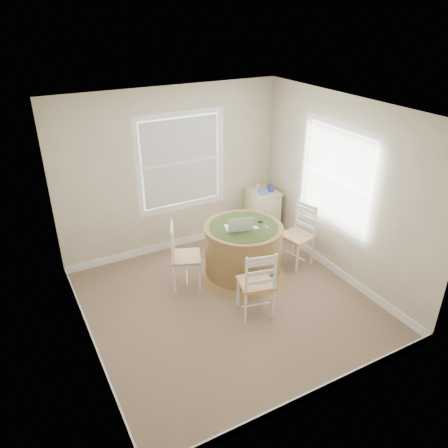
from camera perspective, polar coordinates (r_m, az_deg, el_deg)
room at (r=5.51m, az=1.27°, el=1.81°), size 3.64×3.64×2.64m
round_table at (r=6.36m, az=2.52°, el=-3.27°), size 1.31×1.31×0.81m
chair_left at (r=6.12m, az=-5.00°, el=-4.27°), size 0.53×0.54×0.95m
chair_near at (r=5.59m, az=4.19°, el=-7.63°), size 0.51×0.49×0.95m
chair_right at (r=6.72m, az=9.50°, el=-1.53°), size 0.48×0.49×0.95m
laptop at (r=6.09m, az=1.92°, el=-0.40°), size 0.42×0.39×0.25m
mouse at (r=6.13m, az=4.19°, el=-0.48°), size 0.08×0.11×0.04m
phone at (r=6.19m, az=5.61°, el=-0.37°), size 0.06×0.10×0.02m
keys at (r=6.30m, az=4.78°, el=0.24°), size 0.07×0.06×0.02m
corner_chest at (r=7.58m, az=4.93°, el=1.59°), size 0.47×0.62×0.80m
tissue_box at (r=7.25m, az=5.12°, el=4.25°), size 0.12×0.12×0.10m
box_yellow at (r=7.48m, az=5.19°, el=4.80°), size 0.15×0.10×0.06m
box_blue at (r=7.37m, az=6.14°, el=4.68°), size 0.08×0.08×0.12m
cup_cream at (r=7.49m, az=4.47°, el=4.99°), size 0.07×0.07×0.09m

